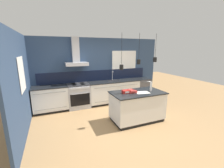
{
  "coord_description": "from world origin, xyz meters",
  "views": [
    {
      "loc": [
        -1.71,
        -3.77,
        2.17
      ],
      "look_at": [
        0.12,
        0.65,
        1.05
      ],
      "focal_mm": 24.0,
      "sensor_mm": 36.0,
      "label": 1
    }
  ],
  "objects_px": {
    "oven_range": "(79,96)",
    "book_stack": "(132,91)",
    "bottle_on_island": "(151,87)",
    "red_supply_box": "(126,92)",
    "dishwasher": "(142,88)"
  },
  "relations": [
    {
      "from": "oven_range",
      "to": "book_stack",
      "type": "relative_size",
      "value": 2.89
    },
    {
      "from": "bottle_on_island",
      "to": "red_supply_box",
      "type": "height_order",
      "value": "bottle_on_island"
    },
    {
      "from": "oven_range",
      "to": "bottle_on_island",
      "type": "bearing_deg",
      "value": -43.95
    },
    {
      "from": "book_stack",
      "to": "red_supply_box",
      "type": "height_order",
      "value": "red_supply_box"
    },
    {
      "from": "oven_range",
      "to": "book_stack",
      "type": "height_order",
      "value": "book_stack"
    },
    {
      "from": "bottle_on_island",
      "to": "oven_range",
      "type": "bearing_deg",
      "value": 136.05
    },
    {
      "from": "oven_range",
      "to": "book_stack",
      "type": "bearing_deg",
      "value": -52.91
    },
    {
      "from": "oven_range",
      "to": "bottle_on_island",
      "type": "height_order",
      "value": "bottle_on_island"
    },
    {
      "from": "book_stack",
      "to": "red_supply_box",
      "type": "distance_m",
      "value": 0.2
    },
    {
      "from": "oven_range",
      "to": "red_supply_box",
      "type": "relative_size",
      "value": 4.03
    },
    {
      "from": "bottle_on_island",
      "to": "book_stack",
      "type": "distance_m",
      "value": 0.62
    },
    {
      "from": "oven_range",
      "to": "bottle_on_island",
      "type": "distance_m",
      "value": 2.7
    },
    {
      "from": "oven_range",
      "to": "dishwasher",
      "type": "bearing_deg",
      "value": 0.09
    },
    {
      "from": "oven_range",
      "to": "book_stack",
      "type": "distance_m",
      "value": 2.2
    },
    {
      "from": "dishwasher",
      "to": "bottle_on_island",
      "type": "xyz_separation_m",
      "value": [
        -0.91,
        -1.83,
        0.59
      ]
    }
  ]
}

